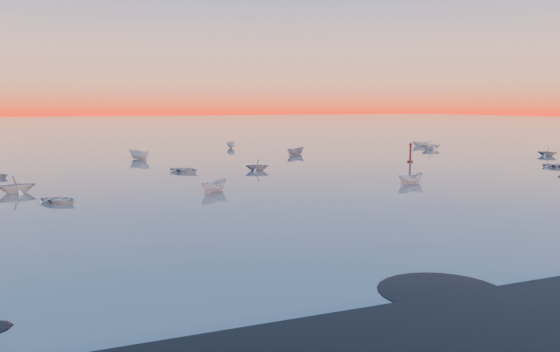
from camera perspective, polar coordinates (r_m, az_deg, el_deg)
ground at (r=125.04m, az=-10.99°, el=3.38°), size 600.00×600.00×0.00m
mud_lobes at (r=33.54m, az=25.87°, el=-8.23°), size 140.00×6.00×0.07m
moored_fleet at (r=79.65m, az=-4.31°, el=1.23°), size 124.00×58.00×1.20m
boat_near_left at (r=52.20m, az=-22.05°, el=-2.62°), size 3.83×3.57×0.93m
boat_near_center at (r=54.94m, az=-6.86°, el=-1.63°), size 3.11×3.68×1.19m
channel_marker at (r=84.69m, az=13.47°, el=2.26°), size 0.88×0.88×3.15m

